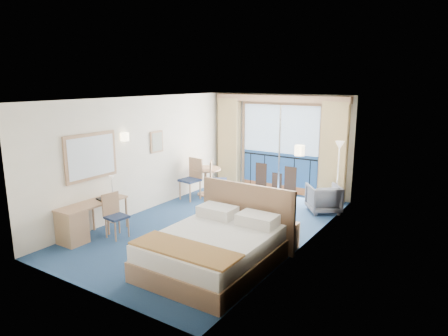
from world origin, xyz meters
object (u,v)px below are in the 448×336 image
(nightstand, at_px, (286,236))
(desk_chair, at_px, (114,213))
(desk, at_px, (77,223))
(bed, at_px, (215,248))
(armchair, at_px, (324,198))
(floor_lamp, at_px, (339,158))
(round_table, at_px, (206,175))
(table_chair_b, at_px, (192,176))
(table_chair_a, at_px, (215,177))

(nightstand, relative_size, desk_chair, 0.57)
(nightstand, relative_size, desk, 0.34)
(desk, xyz_separation_m, desk_chair, (0.42, 0.57, 0.12))
(bed, relative_size, armchair, 3.14)
(nightstand, xyz_separation_m, desk_chair, (-3.11, -1.31, 0.25))
(bed, bearing_deg, floor_lamp, 79.68)
(floor_lamp, height_order, desk, floor_lamp)
(bed, bearing_deg, nightstand, 62.71)
(desk, height_order, round_table, round_table)
(armchair, bearing_deg, table_chair_b, -23.79)
(round_table, distance_m, table_chair_a, 0.39)
(bed, distance_m, armchair, 3.80)
(floor_lamp, bearing_deg, bed, -100.32)
(bed, relative_size, table_chair_b, 2.13)
(nightstand, bearing_deg, desk, -151.95)
(nightstand, height_order, floor_lamp, floor_lamp)
(armchair, bearing_deg, floor_lamp, -158.09)
(bed, bearing_deg, round_table, 127.53)
(bed, xyz_separation_m, desk_chair, (-2.43, 0.02, 0.16))
(table_chair_b, bearing_deg, desk, -84.44)
(desk_chair, bearing_deg, armchair, -31.31)
(desk, height_order, table_chair_a, table_chair_a)
(floor_lamp, xyz_separation_m, table_chair_a, (-3.01, -0.76, -0.70))
(nightstand, distance_m, armchair, 2.44)
(armchair, bearing_deg, bed, 43.98)
(desk_chair, distance_m, round_table, 3.42)
(round_table, height_order, table_chair_a, table_chair_a)
(armchair, height_order, table_chair_b, table_chair_b)
(armchair, height_order, round_table, round_table)
(armchair, bearing_deg, desk, 14.07)
(desk, bearing_deg, floor_lamp, 52.35)
(desk_chair, bearing_deg, nightstand, -60.00)
(bed, bearing_deg, desk, -169.03)
(bed, distance_m, floor_lamp, 4.27)
(table_chair_a, bearing_deg, desk_chair, 146.34)
(bed, distance_m, table_chair_b, 4.02)
(round_table, bearing_deg, desk_chair, -86.48)
(round_table, bearing_deg, table_chair_a, -13.10)
(table_chair_a, distance_m, table_chair_b, 0.61)
(table_chair_b, bearing_deg, armchair, 21.62)
(table_chair_b, bearing_deg, floor_lamp, 26.08)
(armchair, relative_size, floor_lamp, 0.44)
(desk_chair, height_order, round_table, desk_chair)
(desk_chair, xyz_separation_m, table_chair_a, (0.17, 3.33, 0.06))
(bed, height_order, nightstand, bed)
(desk, xyz_separation_m, table_chair_b, (0.13, 3.50, 0.23))
(desk_chair, height_order, table_chair_b, table_chair_b)
(bed, bearing_deg, table_chair_b, 132.64)
(nightstand, distance_m, table_chair_a, 3.58)
(floor_lamp, bearing_deg, table_chair_b, -161.58)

